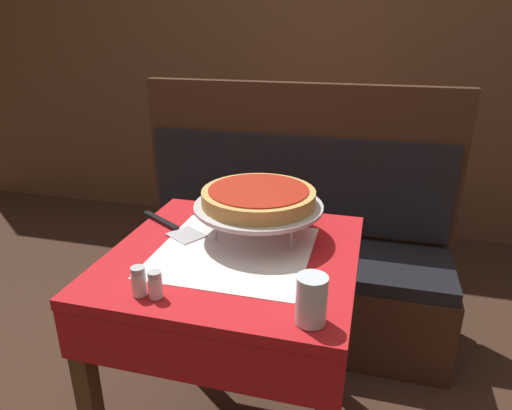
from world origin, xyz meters
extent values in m
cube|color=red|center=(0.00, 0.00, 0.75)|extent=(0.71, 0.71, 0.03)
cube|color=white|center=(0.00, 0.00, 0.76)|extent=(0.44, 0.44, 0.00)
cube|color=red|center=(0.00, 0.00, 0.66)|extent=(0.71, 0.71, 0.14)
cube|color=#4C331E|center=(-0.32, 0.32, 0.37)|extent=(0.05, 0.05, 0.73)
cube|color=#4C331E|center=(0.32, 0.32, 0.37)|extent=(0.05, 0.05, 0.73)
cube|color=red|center=(0.02, 1.52, 0.75)|extent=(0.71, 0.71, 0.03)
cube|color=white|center=(0.02, 1.52, 0.77)|extent=(0.44, 0.44, 0.00)
cube|color=red|center=(0.02, 1.52, 0.68)|extent=(0.71, 0.71, 0.11)
cube|color=#4C331E|center=(-0.31, 1.20, 0.37)|extent=(0.05, 0.05, 0.73)
cube|color=#4C331E|center=(0.34, 1.20, 0.37)|extent=(0.05, 0.05, 0.73)
cube|color=#4C331E|center=(-0.31, 1.84, 0.37)|extent=(0.05, 0.05, 0.73)
cube|color=#4C331E|center=(0.34, 1.84, 0.37)|extent=(0.05, 0.05, 0.73)
cube|color=#3D2316|center=(0.03, 0.70, 0.19)|extent=(1.45, 0.47, 0.38)
cube|color=black|center=(0.03, 0.70, 0.41)|extent=(1.43, 0.47, 0.06)
cube|color=#3D2316|center=(0.03, 0.90, 0.79)|extent=(1.45, 0.06, 0.70)
cube|color=black|center=(0.03, 0.86, 0.69)|extent=(1.40, 0.02, 0.45)
cube|color=brown|center=(0.00, 1.99, 1.20)|extent=(6.00, 0.04, 2.40)
cylinder|color=#ADADB2|center=(0.04, 0.25, 0.81)|extent=(0.01, 0.01, 0.09)
cylinder|color=#ADADB2|center=(-0.07, 0.05, 0.81)|extent=(0.01, 0.01, 0.09)
cylinder|color=#ADADB2|center=(0.16, 0.05, 0.81)|extent=(0.01, 0.01, 0.09)
cylinder|color=#ADADB2|center=(0.04, 0.12, 0.85)|extent=(0.27, 0.27, 0.01)
cylinder|color=silver|center=(0.04, 0.12, 0.86)|extent=(0.38, 0.38, 0.01)
cylinder|color=silver|center=(0.04, 0.12, 0.86)|extent=(0.39, 0.39, 0.01)
cylinder|color=tan|center=(0.04, 0.12, 0.89)|extent=(0.35, 0.35, 0.04)
cylinder|color=#A82314|center=(0.04, 0.12, 0.92)|extent=(0.30, 0.30, 0.01)
cube|color=#BCBCC1|center=(-0.18, 0.06, 0.76)|extent=(0.13, 0.13, 0.00)
cube|color=black|center=(-0.30, 0.14, 0.77)|extent=(0.17, 0.11, 0.01)
cylinder|color=silver|center=(0.27, -0.28, 0.82)|extent=(0.07, 0.07, 0.11)
cylinder|color=silver|center=(-0.15, -0.28, 0.79)|extent=(0.04, 0.04, 0.06)
cylinder|color=#B7B7BC|center=(-0.15, -0.28, 0.83)|extent=(0.03, 0.03, 0.02)
cylinder|color=silver|center=(-0.11, -0.28, 0.79)|extent=(0.03, 0.03, 0.05)
cylinder|color=#B7B7BC|center=(-0.11, -0.28, 0.82)|extent=(0.03, 0.03, 0.02)
cube|color=black|center=(0.02, 1.52, 0.78)|extent=(0.15, 0.15, 0.03)
cylinder|color=black|center=(0.02, 1.52, 0.87)|extent=(0.01, 0.01, 0.14)
cylinder|color=red|center=(0.02, 1.57, 0.85)|extent=(0.04, 0.04, 0.11)
cylinder|color=gold|center=(0.02, 1.47, 0.85)|extent=(0.04, 0.04, 0.11)
camera|label=1|loc=(0.37, -1.13, 1.38)|focal=32.00mm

